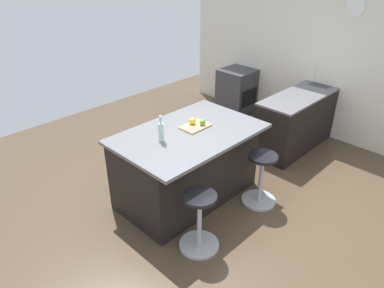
{
  "coord_description": "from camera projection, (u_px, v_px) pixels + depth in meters",
  "views": [
    {
      "loc": [
        2.84,
        2.53,
        2.9
      ],
      "look_at": [
        0.12,
        -0.14,
        0.81
      ],
      "focal_mm": 33.72,
      "sensor_mm": 36.0,
      "label": 1
    }
  ],
  "objects": [
    {
      "name": "stool_by_window",
      "position": [
        261.0,
        180.0,
        4.52
      ],
      "size": [
        0.44,
        0.44,
        0.69
      ],
      "color": "#B7B7BC",
      "rests_on": "ground_plane"
    },
    {
      "name": "ground_plane",
      "position": [
        206.0,
        199.0,
        4.72
      ],
      "size": [
        7.41,
        7.41,
        0.0
      ],
      "primitive_type": "plane",
      "color": "brown"
    },
    {
      "name": "cutting_board",
      "position": [
        195.0,
        126.0,
        4.42
      ],
      "size": [
        0.36,
        0.24,
        0.02
      ],
      "primitive_type": "cube",
      "color": "tan",
      "rests_on": "kitchen_island"
    },
    {
      "name": "kitchen_island",
      "position": [
        187.0,
        164.0,
        4.56
      ],
      "size": [
        1.78,
        1.16,
        0.95
      ],
      "color": "black",
      "rests_on": "ground_plane"
    },
    {
      "name": "water_bottle",
      "position": [
        161.0,
        131.0,
        4.05
      ],
      "size": [
        0.06,
        0.06,
        0.31
      ],
      "color": "silver",
      "rests_on": "kitchen_island"
    },
    {
      "name": "oven_range",
      "position": [
        237.0,
        91.0,
        7.01
      ],
      "size": [
        0.6,
        0.61,
        0.86
      ],
      "color": "#38383D",
      "rests_on": "ground_plane"
    },
    {
      "name": "apple_green",
      "position": [
        203.0,
        122.0,
        4.41
      ],
      "size": [
        0.08,
        0.08,
        0.08
      ],
      "primitive_type": "sphere",
      "color": "#609E2D",
      "rests_on": "cutting_board"
    },
    {
      "name": "sink_cabinet",
      "position": [
        310.0,
        113.0,
        6.04
      ],
      "size": [
        2.41,
        0.6,
        1.17
      ],
      "color": "black",
      "rests_on": "ground_plane"
    },
    {
      "name": "stool_middle",
      "position": [
        199.0,
        223.0,
        3.82
      ],
      "size": [
        0.44,
        0.44,
        0.69
      ],
      "color": "#B7B7BC",
      "rests_on": "ground_plane"
    },
    {
      "name": "interior_partition_left",
      "position": [
        328.0,
        48.0,
        5.8
      ],
      "size": [
        0.15,
        5.56,
        2.95
      ],
      "color": "silver",
      "rests_on": "ground_plane"
    },
    {
      "name": "apple_yellow",
      "position": [
        192.0,
        121.0,
        4.44
      ],
      "size": [
        0.09,
        0.09,
        0.09
      ],
      "primitive_type": "sphere",
      "color": "gold",
      "rests_on": "cutting_board"
    }
  ]
}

